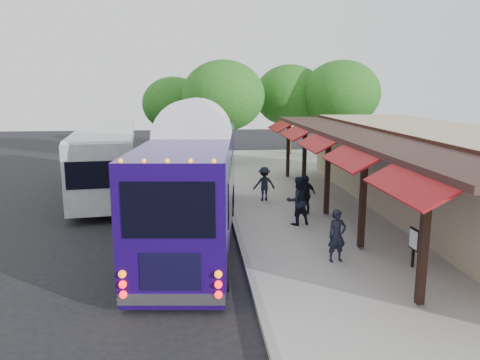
# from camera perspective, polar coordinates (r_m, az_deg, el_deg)

# --- Properties ---
(ground) EXTENTS (90.00, 90.00, 0.00)m
(ground) POSITION_cam_1_polar(r_m,az_deg,el_deg) (14.83, 0.35, -9.43)
(ground) COLOR black
(ground) RESTS_ON ground
(sidewalk) EXTENTS (10.00, 40.00, 0.15)m
(sidewalk) POSITION_cam_1_polar(r_m,az_deg,el_deg) (19.62, 13.86, -4.34)
(sidewalk) COLOR #9E9B93
(sidewalk) RESTS_ON ground
(curb) EXTENTS (0.20, 40.00, 0.16)m
(curb) POSITION_cam_1_polar(r_m,az_deg,el_deg) (18.60, -0.75, -4.86)
(curb) COLOR gray
(curb) RESTS_ON ground
(station_shelter) EXTENTS (8.15, 20.00, 3.60)m
(station_shelter) POSITION_cam_1_polar(r_m,az_deg,el_deg) (20.60, 23.02, 0.88)
(station_shelter) COLOR tan
(station_shelter) RESTS_ON ground
(coach_bus) EXTENTS (3.71, 12.27, 3.87)m
(coach_bus) POSITION_cam_1_polar(r_m,az_deg,el_deg) (16.43, -5.50, 0.12)
(coach_bus) COLOR #1D0759
(coach_bus) RESTS_ON ground
(city_bus) EXTENTS (4.10, 12.33, 3.25)m
(city_bus) POSITION_cam_1_polar(r_m,az_deg,el_deg) (24.35, -15.86, 2.71)
(city_bus) COLOR gray
(city_bus) RESTS_ON ground
(ped_a) EXTENTS (0.64, 0.48, 1.58)m
(ped_a) POSITION_cam_1_polar(r_m,az_deg,el_deg) (14.15, 11.74, -6.67)
(ped_a) COLOR black
(ped_a) RESTS_ON sidewalk
(ped_b) EXTENTS (1.03, 0.89, 1.84)m
(ped_b) POSITION_cam_1_polar(r_m,az_deg,el_deg) (17.62, 7.04, -2.52)
(ped_b) COLOR black
(ped_b) RESTS_ON sidewalk
(ped_c) EXTENTS (1.01, 0.77, 1.60)m
(ped_c) POSITION_cam_1_polar(r_m,az_deg,el_deg) (19.16, 8.03, -1.79)
(ped_c) COLOR black
(ped_c) RESTS_ON sidewalk
(ped_d) EXTENTS (1.06, 0.68, 1.55)m
(ped_d) POSITION_cam_1_polar(r_m,az_deg,el_deg) (21.25, 2.97, -0.46)
(ped_d) COLOR black
(ped_d) RESTS_ON sidewalk
(sign_board) EXTENTS (0.08, 0.52, 1.15)m
(sign_board) POSITION_cam_1_polar(r_m,az_deg,el_deg) (14.31, 20.45, -7.00)
(sign_board) COLOR black
(sign_board) RESTS_ON sidewalk
(tree_left) EXTENTS (5.47, 5.47, 7.01)m
(tree_left) POSITION_cam_1_polar(r_m,az_deg,el_deg) (31.24, -2.03, 10.21)
(tree_left) COLOR #382314
(tree_left) RESTS_ON ground
(tree_mid) EXTENTS (5.41, 5.41, 6.93)m
(tree_mid) POSITION_cam_1_polar(r_m,az_deg,el_deg) (36.26, 6.09, 10.22)
(tree_mid) COLOR #382314
(tree_mid) RESTS_ON ground
(tree_right) EXTENTS (5.59, 5.59, 7.16)m
(tree_right) POSITION_cam_1_polar(r_m,az_deg,el_deg) (34.96, 12.24, 10.25)
(tree_right) COLOR #382314
(tree_right) RESTS_ON ground
(tree_far) EXTENTS (4.70, 4.70, 6.02)m
(tree_far) POSITION_cam_1_polar(r_m,az_deg,el_deg) (35.41, -8.03, 9.17)
(tree_far) COLOR #382314
(tree_far) RESTS_ON ground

